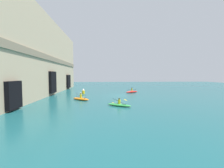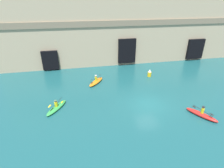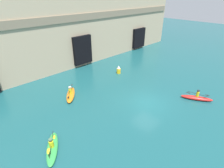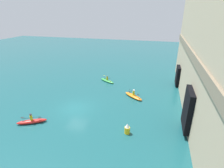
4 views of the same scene
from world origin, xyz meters
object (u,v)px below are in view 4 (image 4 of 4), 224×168
object	(u,v)px
kayak_red	(32,121)
kayak_orange	(133,96)
kayak_green	(107,80)
marker_buoy	(127,129)

from	to	relation	value
kayak_red	kayak_orange	size ratio (longest dim) A/B	0.99
kayak_green	kayak_orange	xyz separation A→B (m)	(4.93, 5.47, 0.03)
kayak_green	kayak_orange	distance (m)	7.37
kayak_orange	kayak_red	bearing A→B (deg)	-99.08
kayak_orange	marker_buoy	distance (m)	8.22
kayak_red	kayak_orange	xyz separation A→B (m)	(-9.30, 9.85, -0.01)
kayak_red	marker_buoy	xyz separation A→B (m)	(-1.12, 10.51, 0.28)
kayak_red	marker_buoy	world-z (taller)	kayak_red
kayak_orange	marker_buoy	bearing A→B (deg)	-47.85
kayak_red	marker_buoy	bearing A→B (deg)	-23.24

